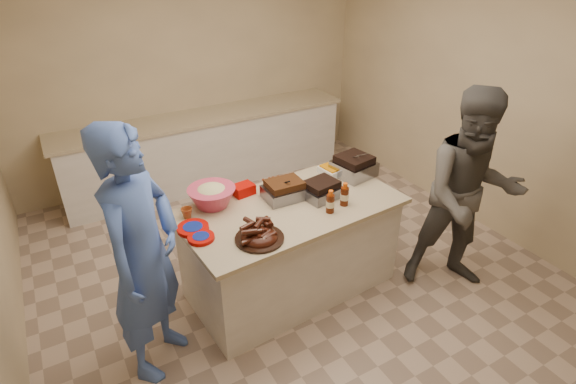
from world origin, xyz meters
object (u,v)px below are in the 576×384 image
guest_gray (450,279)px  plastic_cup (188,217)px  rib_platter (260,239)px  guest_blue (163,356)px  roasting_pan (353,175)px  coleslaw_bowl (213,205)px  mustard_bottle (266,195)px  bbq_bottle_b (344,205)px  island (291,286)px  bbq_bottle_a (330,212)px

guest_gray → plastic_cup: bearing=-171.9°
rib_platter → guest_blue: bearing=172.9°
roasting_pan → coleslaw_bowl: coleslaw_bowl is taller
roasting_pan → mustard_bottle: (-0.87, 0.06, 0.00)m
mustard_bottle → guest_blue: size_ratio=0.06×
bbq_bottle_b → guest_blue: (-1.62, 0.00, -0.86)m
plastic_cup → roasting_pan: bearing=-1.9°
plastic_cup → rib_platter: bearing=-56.6°
roasting_pan → plastic_cup: bearing=168.3°
rib_platter → guest_gray: (1.78, -0.35, -0.86)m
roasting_pan → guest_gray: size_ratio=0.18×
bbq_bottle_b → guest_gray: 1.36m
island → coleslaw_bowl: (-0.56, 0.32, 0.86)m
coleslaw_bowl → bbq_bottle_b: 1.08m
roasting_pan → coleslaw_bowl: 1.34m
bbq_bottle_a → guest_gray: bearing=-20.2°
roasting_pan → island: bearing=-176.1°
bbq_bottle_a → mustard_bottle: bbq_bottle_a is taller
mustard_bottle → island: bearing=-67.1°
island → coleslaw_bowl: size_ratio=4.66×
mustard_bottle → bbq_bottle_a: bearing=-56.7°
island → rib_platter: bearing=-149.5°
roasting_pan → coleslaw_bowl: bearing=164.6°
mustard_bottle → coleslaw_bowl: bearing=170.7°
rib_platter → plastic_cup: size_ratio=4.02×
bbq_bottle_b → rib_platter: bearing=-173.4°
island → bbq_bottle_b: (0.38, -0.21, 0.86)m
coleslaw_bowl → plastic_cup: 0.25m
island → bbq_bottle_a: 0.92m
rib_platter → guest_gray: bearing=-11.2°
guest_blue → plastic_cup: bearing=-1.1°
island → mustard_bottle: (-0.10, 0.24, 0.86)m
rib_platter → guest_gray: 2.01m
guest_blue → roasting_pan: bearing=-35.5°
plastic_cup → guest_gray: plastic_cup is taller
plastic_cup → guest_blue: size_ratio=0.05×
bbq_bottle_a → guest_blue: bearing=178.4°
plastic_cup → guest_gray: 2.47m
plastic_cup → guest_gray: (2.14, -0.90, -0.86)m
roasting_pan → rib_platter: bearing=-167.7°
coleslaw_bowl → guest_gray: coleslaw_bowl is taller
guest_blue → coleslaw_bowl: bearing=-8.9°
island → plastic_cup: 1.20m
bbq_bottle_a → guest_gray: bbq_bottle_a is taller
island → mustard_bottle: bearing=108.7°
roasting_pan → mustard_bottle: bearing=166.5°
island → guest_blue: bearing=-174.8°
roasting_pan → coleslaw_bowl: size_ratio=0.84×
bbq_bottle_b → guest_gray: bearing=-25.0°
guest_blue → guest_gray: guest_gray is taller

